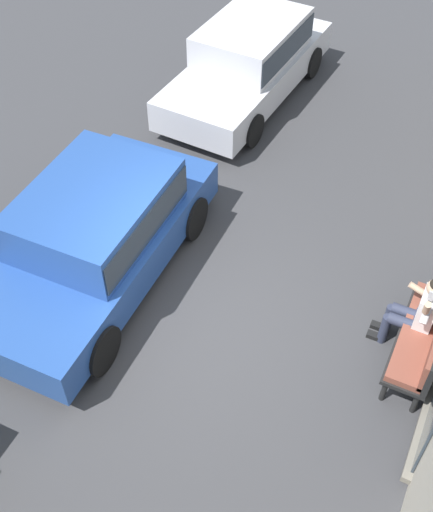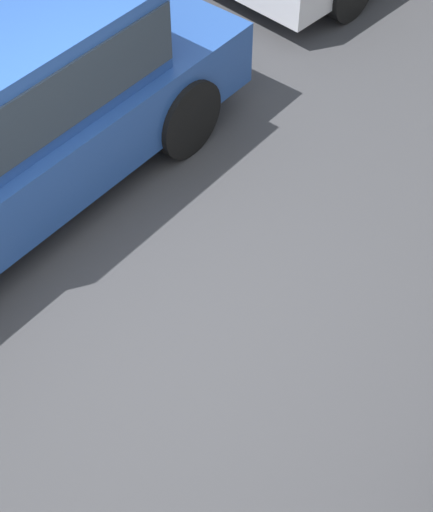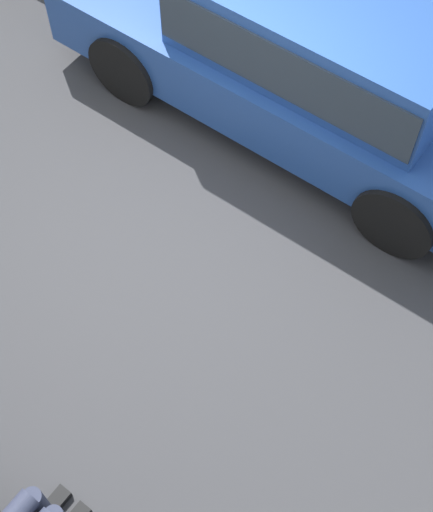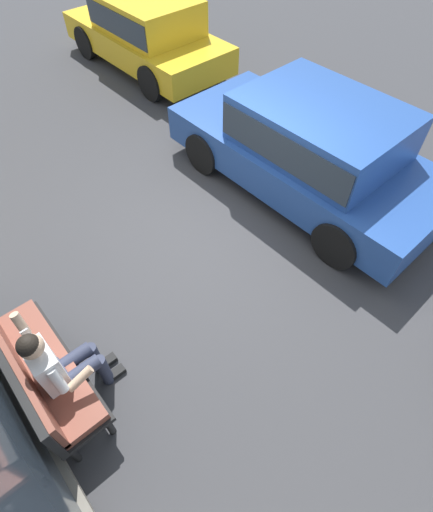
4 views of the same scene
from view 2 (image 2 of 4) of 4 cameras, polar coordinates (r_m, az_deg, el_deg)
ground_plane at (r=5.55m, az=-5.81°, el=-3.74°), size 60.00×60.00×0.00m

